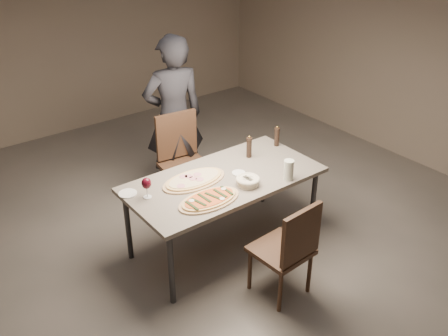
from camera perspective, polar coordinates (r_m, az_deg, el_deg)
room at (r=4.25m, az=-0.00°, el=6.52°), size 7.00×7.00×7.00m
dining_table at (r=4.56m, az=-0.00°, el=-1.73°), size 1.80×0.90×0.75m
zucchini_pizza at (r=4.19m, az=-1.70°, el=-3.60°), size 0.58×0.32×0.05m
ham_pizza at (r=4.48m, az=-3.44°, el=-1.34°), size 0.63×0.35×0.04m
bread_basket at (r=4.40m, az=2.74°, el=-1.46°), size 0.22×0.22×0.08m
oil_dish at (r=4.59m, az=1.69°, el=-0.59°), size 0.12×0.12×0.01m
pepper_mill_left at (r=5.10m, az=6.06°, el=3.61°), size 0.06×0.06×0.22m
pepper_mill_right at (r=4.85m, az=2.89°, el=2.40°), size 0.06×0.06×0.23m
carafe at (r=4.50m, az=7.39°, el=-0.23°), size 0.09×0.09×0.19m
wine_glass at (r=4.23m, az=-8.85°, el=-1.82°), size 0.08×0.08×0.19m
side_plate at (r=4.37m, az=-10.95°, el=-2.88°), size 0.16×0.16×0.01m
chair_near at (r=4.11m, az=7.47°, el=-8.89°), size 0.46×0.46×0.92m
chair_far at (r=5.31m, az=-4.80°, el=1.38°), size 0.54×0.54×1.02m
diner at (r=5.43m, az=-5.76°, el=5.80°), size 0.75×0.58×1.80m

